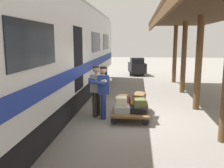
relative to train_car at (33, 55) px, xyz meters
name	(u,v)px	position (x,y,z in m)	size (l,w,h in m)	color
ground_plane	(139,120)	(-3.44, 0.00, -2.06)	(60.00, 60.00, 0.00)	gray
platform_canopy	(212,15)	(-5.49, 0.00, 1.19)	(3.20, 15.70, 3.56)	brown
train_car	(33,55)	(0.00, 0.00, 0.00)	(3.02, 18.58, 4.00)	silver
luggage_cart	(131,109)	(-3.16, -0.33, -1.80)	(1.18, 2.05, 0.31)	brown
suitcase_red_plastic	(139,101)	(-3.43, -0.90, -1.65)	(0.45, 0.63, 0.20)	#AD231E
suitcase_orange_carryall	(139,105)	(-3.43, -0.33, -1.66)	(0.51, 0.46, 0.19)	#CC6B23
suitcase_gray_aluminum	(122,109)	(-2.90, 0.23, -1.64)	(0.48, 0.53, 0.22)	#9EA0A5
suitcase_burgundy_valise	(124,100)	(-2.90, -0.90, -1.63)	(0.42, 0.47, 0.25)	maroon
suitcase_black_hardshell	(139,110)	(-3.43, 0.23, -1.66)	(0.52, 0.45, 0.18)	black
suitcase_maroon_trunk	(123,104)	(-2.90, -0.33, -1.63)	(0.41, 0.62, 0.24)	maroon
suitcase_cream_canvas	(121,101)	(-2.88, 0.19, -1.41)	(0.33, 0.39, 0.25)	beige
suitcase_teal_softside	(139,100)	(-3.44, -0.30, -1.49)	(0.34, 0.37, 0.14)	#1E666B
suitcase_slate_roller	(138,95)	(-3.40, -0.87, -1.45)	(0.35, 0.44, 0.21)	#4C515B
suitcase_olive_duffel	(139,103)	(-3.44, 0.19, -1.45)	(0.36, 0.39, 0.25)	brown
suitcase_tan_vintage	(122,98)	(-2.88, -0.36, -1.44)	(0.32, 0.48, 0.15)	tan
suitcase_brown_leather	(139,96)	(-3.45, -0.33, -1.35)	(0.35, 0.54, 0.15)	brown
porter_in_overalls	(103,91)	(-2.26, -0.04, -1.14)	(0.72, 0.52, 1.70)	navy
porter_by_door	(97,89)	(-2.04, -0.22, -1.14)	(0.74, 0.60, 1.70)	#332D28
baggage_tug	(137,67)	(-3.28, -10.32, -1.43)	(1.40, 1.88, 1.30)	black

